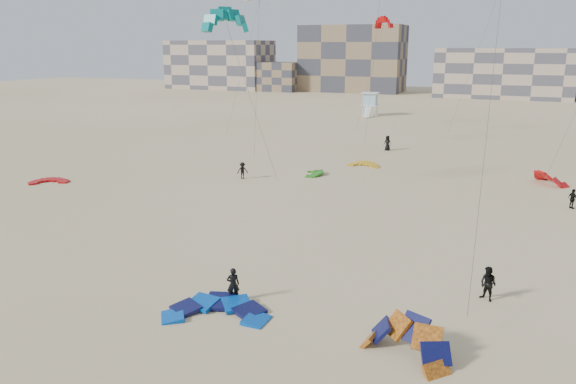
% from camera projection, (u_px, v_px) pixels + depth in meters
% --- Properties ---
extents(ground, '(320.00, 320.00, 0.00)m').
position_uv_depth(ground, '(194.00, 306.00, 28.18)').
color(ground, beige).
rests_on(ground, ground).
extents(kite_ground_blue, '(5.94, 6.11, 1.47)m').
position_uv_depth(kite_ground_blue, '(217.00, 314.00, 27.28)').
color(kite_ground_blue, blue).
rests_on(kite_ground_blue, ground).
extents(kite_ground_orange, '(5.33, 5.31, 4.07)m').
position_uv_depth(kite_ground_orange, '(405.00, 356.00, 23.66)').
color(kite_ground_orange, orange).
rests_on(kite_ground_orange, ground).
extents(kite_ground_red, '(4.64, 4.70, 0.60)m').
position_uv_depth(kite_ground_red, '(49.00, 182.00, 53.51)').
color(kite_ground_red, red).
rests_on(kite_ground_red, ground).
extents(kite_ground_green, '(3.73, 3.59, 1.43)m').
position_uv_depth(kite_ground_green, '(313.00, 174.00, 56.80)').
color(kite_ground_green, '#327F16').
rests_on(kite_ground_green, ground).
extents(kite_ground_red_far, '(5.30, 5.26, 3.66)m').
position_uv_depth(kite_ground_red_far, '(550.00, 184.00, 53.05)').
color(kite_ground_red_far, red).
rests_on(kite_ground_red_far, ground).
extents(kite_ground_yellow, '(3.40, 3.59, 1.30)m').
position_uv_depth(kite_ground_yellow, '(364.00, 166.00, 60.79)').
color(kite_ground_yellow, gold).
rests_on(kite_ground_yellow, ground).
extents(kitesurfer_main, '(0.78, 0.71, 1.79)m').
position_uv_depth(kitesurfer_main, '(233.00, 284.00, 28.53)').
color(kitesurfer_main, black).
rests_on(kitesurfer_main, ground).
extents(kitesurfer_b, '(1.11, 1.04, 1.81)m').
position_uv_depth(kitesurfer_b, '(488.00, 284.00, 28.57)').
color(kitesurfer_b, black).
rests_on(kitesurfer_b, ground).
extents(kitesurfer_c, '(1.21, 1.15, 1.65)m').
position_uv_depth(kitesurfer_c, '(243.00, 171.00, 54.75)').
color(kitesurfer_c, black).
rests_on(kitesurfer_c, ground).
extents(kitesurfer_d, '(0.89, 0.98, 1.61)m').
position_uv_depth(kitesurfer_d, '(573.00, 199.00, 44.76)').
color(kitesurfer_d, black).
rests_on(kitesurfer_d, ground).
extents(kitesurfer_e, '(1.02, 0.78, 1.86)m').
position_uv_depth(kitesurfer_e, '(387.00, 143.00, 69.57)').
color(kitesurfer_e, black).
rests_on(kitesurfer_e, ground).
extents(kite_fly_teal_a, '(5.51, 6.09, 14.86)m').
position_uv_depth(kite_fly_teal_a, '(226.00, 23.00, 44.81)').
color(kite_fly_teal_a, '#038183').
rests_on(kite_fly_teal_a, ground).
extents(kite_fly_red, '(5.22, 4.18, 15.67)m').
position_uv_depth(kite_fly_red, '(384.00, 24.00, 76.20)').
color(kite_fly_red, red).
rests_on(kite_fly_red, ground).
extents(lifeguard_tower_far, '(3.22, 5.91, 4.24)m').
position_uv_depth(lifeguard_tower_far, '(370.00, 104.00, 103.83)').
color(lifeguard_tower_far, white).
rests_on(lifeguard_tower_far, ground).
extents(condo_west_a, '(30.00, 15.00, 14.00)m').
position_uv_depth(condo_west_a, '(220.00, 65.00, 168.41)').
color(condo_west_a, tan).
rests_on(condo_west_a, ground).
extents(condo_west_b, '(28.00, 14.00, 18.00)m').
position_uv_depth(condo_west_b, '(353.00, 59.00, 156.87)').
color(condo_west_b, '#866D51').
rests_on(condo_west_b, ground).
extents(condo_mid, '(32.00, 16.00, 12.00)m').
position_uv_depth(condo_mid, '(503.00, 73.00, 139.43)').
color(condo_mid, tan).
rests_on(condo_mid, ground).
extents(condo_fill_left, '(12.00, 10.00, 8.00)m').
position_uv_depth(condo_fill_left, '(279.00, 77.00, 160.07)').
color(condo_fill_left, '#866D51').
rests_on(condo_fill_left, ground).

